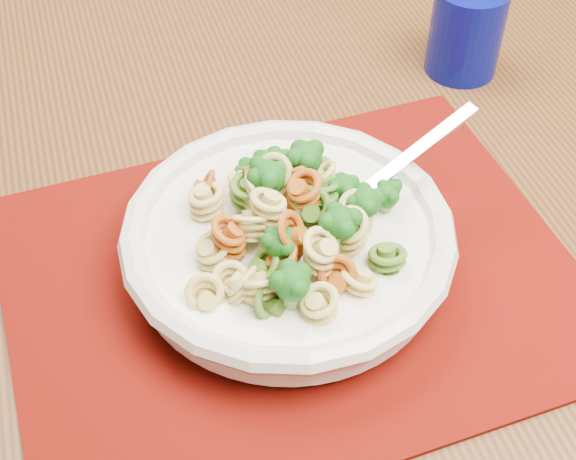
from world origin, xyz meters
name	(u,v)px	position (x,y,z in m)	size (l,w,h in m)	color
dining_table	(279,305)	(-0.22, 0.09, 0.60)	(1.49, 1.06, 0.69)	brown
placemat	(293,278)	(-0.23, 0.04, 0.70)	(0.43, 0.33, 0.00)	#5E0D04
pasta_bowl	(288,240)	(-0.23, 0.05, 0.73)	(0.25, 0.25, 0.05)	white
pasta_broccoli_heap	(288,224)	(-0.23, 0.05, 0.74)	(0.22, 0.22, 0.06)	tan
fork	(338,211)	(-0.19, 0.05, 0.74)	(0.19, 0.02, 0.01)	silver
tumbler	(466,30)	(0.04, 0.22, 0.74)	(0.07, 0.07, 0.09)	#040B5E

